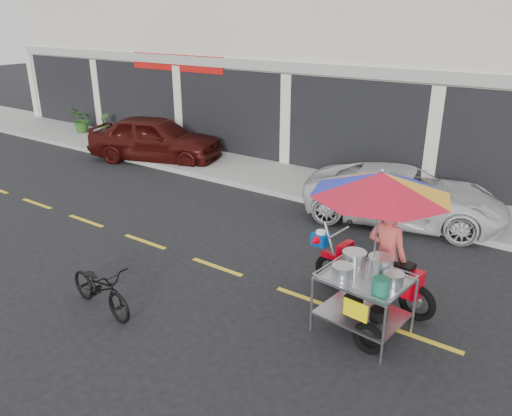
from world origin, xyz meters
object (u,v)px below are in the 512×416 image
Objects in this scene: white_pickup at (404,195)px; food_vendor_rig at (379,226)px; maroon_sedan at (156,138)px; near_bicycle at (100,288)px.

food_vendor_rig is (1.06, -4.34, 1.01)m from white_pickup.
food_vendor_rig reaches higher than maroon_sedan.
maroon_sedan reaches higher than near_bicycle.
near_bicycle is at bearing -158.78° from maroon_sedan.
food_vendor_rig is at bearing -134.91° from maroon_sedan.
maroon_sedan is 1.68× the size of food_vendor_rig.
maroon_sedan is 9.08m from near_bicycle.
white_pickup is (8.52, -0.35, -0.12)m from maroon_sedan.
near_bicycle is at bearing -142.96° from food_vendor_rig.
food_vendor_rig is at bearing -179.01° from white_pickup.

